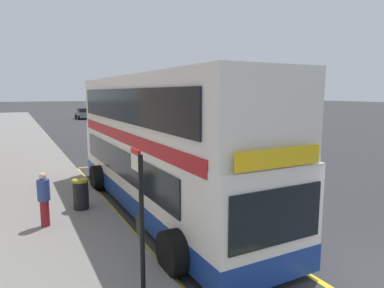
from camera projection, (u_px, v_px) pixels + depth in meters
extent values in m
plane|color=#333335|center=(88.00, 131.00, 34.52)|extent=(260.00, 260.00, 0.00)
cube|color=gray|center=(10.00, 134.00, 31.27)|extent=(6.00, 76.00, 0.14)
cube|color=white|center=(159.00, 169.00, 11.37)|extent=(2.46, 11.48, 2.30)
cube|color=white|center=(158.00, 106.00, 11.06)|extent=(2.43, 11.25, 1.90)
cube|color=navy|center=(159.00, 194.00, 11.50)|extent=(2.48, 11.50, 0.60)
cube|color=#B2191E|center=(159.00, 134.00, 11.20)|extent=(2.49, 10.56, 0.36)
cube|color=black|center=(119.00, 162.00, 11.10)|extent=(0.04, 9.18, 0.90)
cube|color=black|center=(120.00, 105.00, 10.47)|extent=(0.04, 10.10, 1.00)
cube|color=black|center=(277.00, 217.00, 6.30)|extent=(2.16, 0.04, 1.10)
cube|color=yellow|center=(280.00, 158.00, 6.13)|extent=(1.97, 0.04, 0.36)
cylinder|color=black|center=(176.00, 252.00, 7.28)|extent=(0.56, 1.00, 1.00)
cylinder|color=black|center=(271.00, 229.00, 8.50)|extent=(0.56, 1.00, 1.00)
cylinder|color=black|center=(99.00, 178.00, 13.65)|extent=(0.56, 1.00, 1.00)
cylinder|color=black|center=(160.00, 171.00, 14.87)|extent=(0.56, 1.00, 1.00)
cube|color=yellow|center=(117.00, 215.00, 10.91)|extent=(0.16, 15.43, 0.01)
cube|color=yellow|center=(190.00, 202.00, 12.13)|extent=(0.16, 15.43, 0.01)
cube|color=yellow|center=(102.00, 166.00, 18.19)|extent=(2.80, 0.16, 0.01)
cylinder|color=black|center=(142.00, 226.00, 6.21)|extent=(0.09, 0.09, 2.65)
cube|color=silver|center=(136.00, 162.00, 6.27)|extent=(0.05, 0.42, 0.30)
cube|color=red|center=(136.00, 152.00, 6.24)|extent=(0.05, 0.42, 0.10)
cube|color=black|center=(140.00, 225.00, 6.31)|extent=(0.06, 0.28, 0.40)
cube|color=slate|center=(164.00, 129.00, 30.00)|extent=(1.76, 4.20, 0.72)
cube|color=black|center=(164.00, 122.00, 29.82)|extent=(1.52, 1.90, 0.60)
cylinder|color=black|center=(149.00, 133.00, 30.76)|extent=(0.22, 0.60, 0.60)
cylinder|color=black|center=(168.00, 131.00, 31.63)|extent=(0.22, 0.60, 0.60)
cylinder|color=black|center=(160.00, 136.00, 28.49)|extent=(0.22, 0.60, 0.60)
cylinder|color=black|center=(180.00, 134.00, 29.35)|extent=(0.22, 0.60, 0.60)
cube|color=slate|center=(84.00, 115.00, 50.43)|extent=(1.76, 4.20, 0.72)
cube|color=black|center=(84.00, 110.00, 50.24)|extent=(1.52, 1.90, 0.60)
cylinder|color=black|center=(76.00, 117.00, 51.19)|extent=(0.22, 0.60, 0.60)
cylinder|color=black|center=(89.00, 116.00, 52.05)|extent=(0.22, 0.60, 0.60)
cylinder|color=black|center=(79.00, 118.00, 48.91)|extent=(0.22, 0.60, 0.60)
cylinder|color=black|center=(92.00, 117.00, 49.78)|extent=(0.22, 0.60, 0.60)
cylinder|color=maroon|center=(45.00, 213.00, 9.58)|extent=(0.24, 0.24, 0.75)
cylinder|color=#33478C|center=(43.00, 190.00, 9.48)|extent=(0.34, 0.34, 0.60)
sphere|color=beige|center=(42.00, 176.00, 9.42)|extent=(0.20, 0.20, 0.20)
cylinder|color=black|center=(81.00, 195.00, 11.00)|extent=(0.48, 0.48, 0.90)
cylinder|color=#A5991E|center=(80.00, 181.00, 10.92)|extent=(0.51, 0.51, 0.08)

